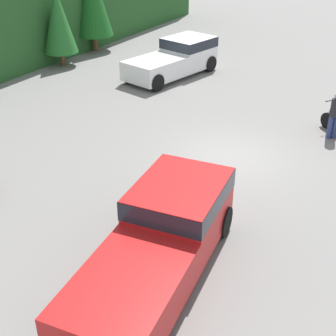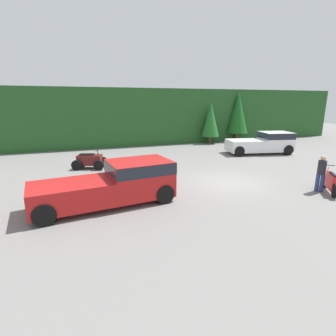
% 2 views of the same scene
% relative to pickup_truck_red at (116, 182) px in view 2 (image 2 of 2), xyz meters
% --- Properties ---
extents(ground_plane, '(80.00, 80.00, 0.00)m').
position_rel_pickup_truck_red_xyz_m(ground_plane, '(6.12, 0.87, -0.95)').
color(ground_plane, slate).
extents(hillside_backdrop, '(44.00, 6.00, 5.47)m').
position_rel_pickup_truck_red_xyz_m(hillside_backdrop, '(6.12, 16.87, 1.79)').
color(hillside_backdrop, '#235123').
rests_on(hillside_backdrop, ground_plane).
extents(tree_left, '(1.83, 1.83, 4.15)m').
position_rel_pickup_truck_red_xyz_m(tree_left, '(11.73, 13.24, 1.50)').
color(tree_left, brown).
rests_on(tree_left, ground_plane).
extents(tree_mid_left, '(2.30, 2.30, 5.22)m').
position_rel_pickup_truck_red_xyz_m(tree_mid_left, '(15.17, 13.60, 2.12)').
color(tree_mid_left, brown).
rests_on(tree_mid_left, ground_plane).
extents(pickup_truck_red, '(5.99, 2.78, 1.77)m').
position_rel_pickup_truck_red_xyz_m(pickup_truck_red, '(0.00, 0.00, 0.00)').
color(pickup_truck_red, red).
rests_on(pickup_truck_red, ground_plane).
extents(pickup_truck_second, '(5.56, 3.16, 1.77)m').
position_rel_pickup_truck_red_xyz_m(pickup_truck_second, '(13.42, 6.96, -0.00)').
color(pickup_truck_second, white).
rests_on(pickup_truck_second, ground_plane).
extents(dirt_bike, '(1.37, 1.83, 1.20)m').
position_rel_pickup_truck_red_xyz_m(dirt_bike, '(9.85, -2.11, -0.45)').
color(dirt_bike, black).
rests_on(dirt_bike, ground_plane).
extents(quad_atv, '(2.35, 1.85, 1.25)m').
position_rel_pickup_truck_red_xyz_m(quad_atv, '(-0.69, 6.67, -0.45)').
color(quad_atv, black).
rests_on(quad_atv, ground_plane).
extents(rider_person, '(0.52, 0.52, 1.79)m').
position_rel_pickup_truck_red_xyz_m(rider_person, '(9.49, -1.85, 0.03)').
color(rider_person, navy).
rests_on(rider_person, ground_plane).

